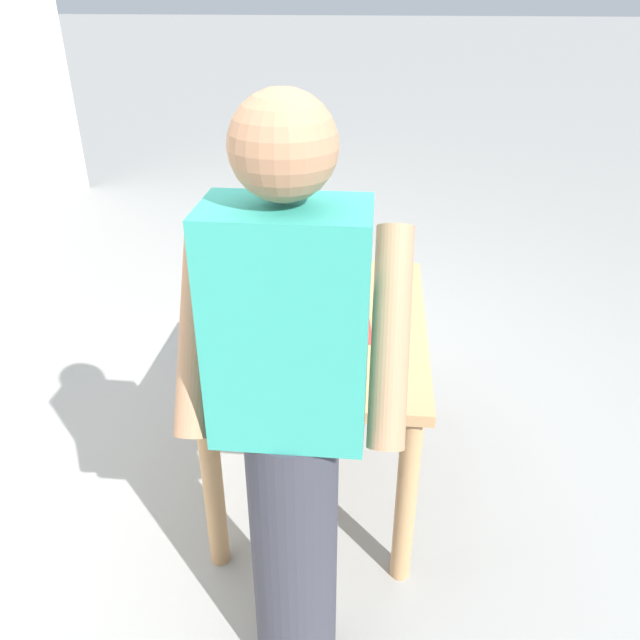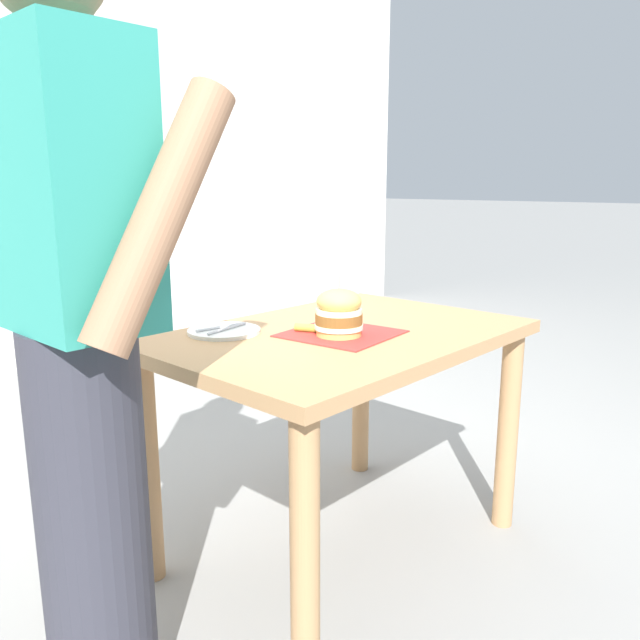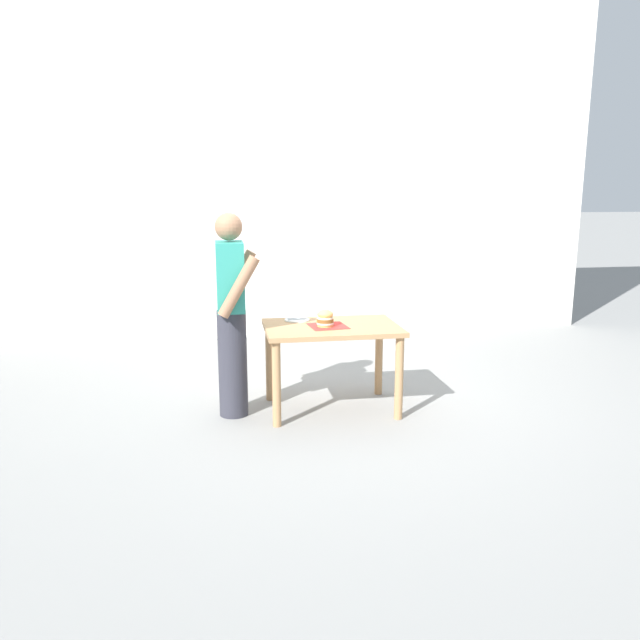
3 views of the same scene
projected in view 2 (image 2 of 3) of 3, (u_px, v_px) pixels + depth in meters
name	position (u px, v px, depth m)	size (l,w,h in m)	color
ground_plane	(340.00, 547.00, 2.08)	(80.00, 80.00, 0.00)	gray
patio_table	(342.00, 370.00, 1.95)	(0.77, 1.13, 0.74)	tan
serving_paper	(341.00, 334.00, 1.87)	(0.30, 0.30, 0.00)	red
sandwich	(339.00, 312.00, 1.83)	(0.14, 0.14, 0.18)	#E5B25B
pickle_spear	(309.00, 328.00, 1.88)	(0.02, 0.02, 0.09)	#8EA83D
side_plate_with_forks	(224.00, 331.00, 1.89)	(0.22, 0.22, 0.02)	white
diner_across_table	(80.00, 333.00, 1.29)	(0.55, 0.35, 1.69)	#33333D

